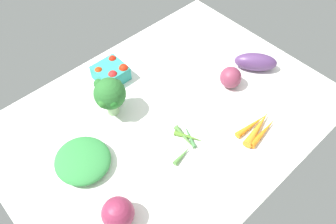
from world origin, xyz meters
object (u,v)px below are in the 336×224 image
(broccoli_head, at_px, (110,94))
(eggplant, at_px, (256,62))
(leafy_greens_clump, at_px, (83,160))
(red_onion_near_basket, at_px, (231,77))
(red_onion_center, at_px, (118,213))
(berry_basket, at_px, (111,72))
(carrot_bunch, at_px, (258,128))
(okra_pile, at_px, (187,141))

(broccoli_head, bearing_deg, eggplant, -20.41)
(leafy_greens_clump, bearing_deg, eggplant, -7.30)
(red_onion_near_basket, distance_m, red_onion_center, 0.57)
(berry_basket, height_order, red_onion_center, red_onion_center)
(carrot_bunch, bearing_deg, okra_pile, 148.70)
(okra_pile, bearing_deg, berry_basket, 90.95)
(carrot_bunch, distance_m, broccoli_head, 0.46)
(red_onion_center, distance_m, broccoli_head, 0.35)
(carrot_bunch, height_order, eggplant, eggplant)
(berry_basket, bearing_deg, broccoli_head, -125.29)
(red_onion_near_basket, xyz_separation_m, red_onion_center, (-0.56, -0.12, 0.01))
(red_onion_near_basket, distance_m, eggplant, 0.12)
(red_onion_center, relative_size, leafy_greens_clump, 0.51)
(red_onion_center, xyz_separation_m, broccoli_head, (0.20, 0.29, 0.04))
(carrot_bunch, bearing_deg, broccoli_head, 128.24)
(okra_pile, distance_m, carrot_bunch, 0.22)
(red_onion_near_basket, height_order, carrot_bunch, red_onion_near_basket)
(red_onion_near_basket, xyz_separation_m, leafy_greens_clump, (-0.54, 0.08, -0.01))
(eggplant, bearing_deg, carrot_bunch, 90.22)
(broccoli_head, bearing_deg, berry_basket, 54.71)
(leafy_greens_clump, bearing_deg, broccoli_head, 28.75)
(berry_basket, height_order, eggplant, berry_basket)
(okra_pile, bearing_deg, red_onion_near_basket, 14.07)
(red_onion_near_basket, distance_m, okra_pile, 0.28)
(red_onion_near_basket, distance_m, leafy_greens_clump, 0.54)
(berry_basket, bearing_deg, leafy_greens_clump, -140.29)
(broccoli_head, bearing_deg, leafy_greens_clump, -151.25)
(carrot_bunch, xyz_separation_m, broccoli_head, (-0.28, 0.36, 0.07))
(carrot_bunch, bearing_deg, red_onion_near_basket, 66.36)
(carrot_bunch, xyz_separation_m, eggplant, (0.20, 0.18, 0.02))
(red_onion_center, bearing_deg, leafy_greens_clump, 83.43)
(berry_basket, bearing_deg, eggplant, -36.87)
(eggplant, distance_m, broccoli_head, 0.52)
(leafy_greens_clump, xyz_separation_m, eggplant, (0.66, -0.08, 0.01))
(okra_pile, xyz_separation_m, red_onion_center, (-0.29, -0.05, 0.03))
(carrot_bunch, distance_m, eggplant, 0.27)
(red_onion_near_basket, bearing_deg, leafy_greens_clump, 171.82)
(eggplant, height_order, broccoli_head, broccoli_head)
(berry_basket, height_order, leafy_greens_clump, berry_basket)
(leafy_greens_clump, bearing_deg, okra_pile, -28.57)
(eggplant, bearing_deg, okra_pile, 58.24)
(carrot_bunch, bearing_deg, leafy_greens_clump, 150.27)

